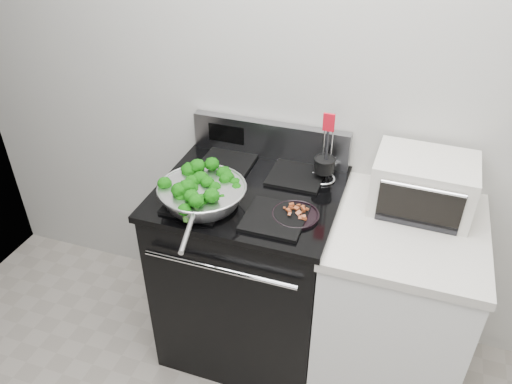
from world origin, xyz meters
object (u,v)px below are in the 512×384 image
at_px(skillet, 202,194).
at_px(toaster_oven, 423,184).
at_px(gas_range, 250,268).
at_px(bacon_plate, 296,213).
at_px(utensil_holder, 324,168).

distance_m(skillet, toaster_oven, 0.91).
bearing_deg(gas_range, bacon_plate, -27.46).
relative_size(skillet, utensil_holder, 1.75).
distance_m(skillet, bacon_plate, 0.39).
height_order(skillet, toaster_oven, toaster_oven).
relative_size(utensil_holder, toaster_oven, 0.81).
relative_size(gas_range, utensil_holder, 3.42).
bearing_deg(skillet, utensil_holder, 25.67).
bearing_deg(utensil_holder, skillet, -139.77).
height_order(gas_range, skillet, gas_range).
distance_m(gas_range, bacon_plate, 0.55).
distance_m(bacon_plate, utensil_holder, 0.31).
height_order(skillet, utensil_holder, utensil_holder).
height_order(utensil_holder, toaster_oven, utensil_holder).
xyz_separation_m(bacon_plate, toaster_oven, (0.47, 0.27, 0.07)).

